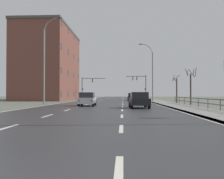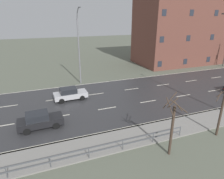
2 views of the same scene
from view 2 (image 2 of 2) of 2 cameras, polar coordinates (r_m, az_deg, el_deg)
The scene contains 8 objects.
ground_plane at distance 34.93m, azimuth 27.99°, elevation 1.49°, with size 160.00×160.00×0.12m.
guardrail at distance 15.18m, azimuth -28.55°, elevation -20.06°, with size 0.07×27.38×1.00m.
street_lamp_left_bank at distance 29.87m, azimuth -9.59°, elevation 11.71°, with size 2.33×0.24×11.12m.
car_distant at distance 25.14m, azimuth -12.15°, elevation -1.23°, with size 1.95×4.16×1.57m.
car_near_left at distance 19.81m, azimuth -20.30°, elevation -8.38°, with size 1.98×4.17×1.57m.
brick_building at distance 47.12m, azimuth 20.37°, elevation 17.19°, with size 10.39×20.75×16.15m.
bare_tree_mid at distance 15.15m, azimuth 17.11°, elevation -10.37°, with size 1.42×1.36×4.92m.
bare_tree_far at distance 19.33m, azimuth 29.15°, elevation -6.13°, with size 1.31×1.29×4.48m.
Camera 2 is at (21.49, 22.37, 10.02)m, focal length 31.36 mm.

